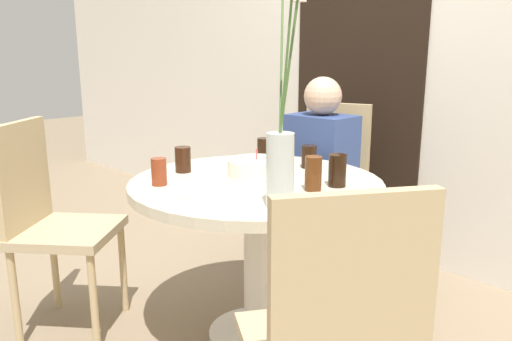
# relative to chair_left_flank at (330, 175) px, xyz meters

# --- Properties ---
(ground_plane) EXTENTS (16.00, 16.00, 0.00)m
(ground_plane) POSITION_rel_chair_left_flank_xyz_m (0.26, -0.86, -0.54)
(ground_plane) COLOR #89755B
(wall_back) EXTENTS (8.00, 0.05, 2.60)m
(wall_back) POSITION_rel_chair_left_flank_xyz_m (0.26, 0.40, 0.76)
(wall_back) COLOR silver
(wall_back) RESTS_ON ground_plane
(doorway_panel) EXTENTS (0.90, 0.01, 2.05)m
(doorway_panel) POSITION_rel_chair_left_flank_xyz_m (-0.10, 0.37, 0.49)
(doorway_panel) COLOR black
(doorway_panel) RESTS_ON ground_plane
(dining_table) EXTENTS (1.03, 1.03, 0.71)m
(dining_table) POSITION_rel_chair_left_flank_xyz_m (0.26, -0.86, 0.05)
(dining_table) COLOR beige
(dining_table) RESTS_ON ground_plane
(chair_left_flank) EXTENTS (0.50, 0.50, 0.94)m
(chair_left_flank) POSITION_rel_chair_left_flank_xyz_m (0.00, 0.00, 0.00)
(chair_left_flank) COLOR tan
(chair_left_flank) RESTS_ON ground_plane
(chair_right_flank) EXTENTS (0.56, 0.56, 0.94)m
(chair_right_flank) POSITION_rel_chair_left_flank_xyz_m (-0.44, -1.44, 0.00)
(chair_right_flank) COLOR tan
(chair_right_flank) RESTS_ON ground_plane
(chair_far_back) EXTENTS (0.55, 0.55, 0.94)m
(chair_far_back) POSITION_rel_chair_left_flank_xyz_m (1.01, -1.36, 0.00)
(chair_far_back) COLOR tan
(chair_far_back) RESTS_ON ground_plane
(birthday_cake) EXTENTS (0.25, 0.25, 0.12)m
(birthday_cake) POSITION_rel_chair_left_flank_xyz_m (0.21, -0.81, 0.21)
(birthday_cake) COLOR white
(birthday_cake) RESTS_ON dining_table
(flower_vase) EXTENTS (0.25, 0.22, 0.78)m
(flower_vase) POSITION_rel_chair_left_flank_xyz_m (0.57, -1.05, 0.44)
(flower_vase) COLOR silver
(flower_vase) RESTS_ON dining_table
(side_plate) EXTENTS (0.18, 0.18, 0.01)m
(side_plate) POSITION_rel_chair_left_flank_xyz_m (0.27, -1.15, 0.18)
(side_plate) COLOR silver
(side_plate) RESTS_ON dining_table
(drink_glass_0) EXTENTS (0.06, 0.06, 0.11)m
(drink_glass_0) POSITION_rel_chair_left_flank_xyz_m (0.04, -1.19, 0.23)
(drink_glass_0) COLOR maroon
(drink_glass_0) RESTS_ON dining_table
(drink_glass_1) EXTENTS (0.06, 0.06, 0.13)m
(drink_glass_1) POSITION_rel_chair_left_flank_xyz_m (0.52, -0.82, 0.24)
(drink_glass_1) COLOR #51280F
(drink_glass_1) RESTS_ON dining_table
(drink_glass_2) EXTENTS (0.07, 0.07, 0.13)m
(drink_glass_2) POSITION_rel_chair_left_flank_xyz_m (0.55, -0.71, 0.24)
(drink_glass_2) COLOR black
(drink_glass_2) RESTS_ON dining_table
(drink_glass_3) EXTENTS (0.07, 0.07, 0.10)m
(drink_glass_3) POSITION_rel_chair_left_flank_xyz_m (0.27, -0.53, 0.23)
(drink_glass_3) COLOR black
(drink_glass_3) RESTS_ON dining_table
(drink_glass_4) EXTENTS (0.07, 0.07, 0.11)m
(drink_glass_4) POSITION_rel_chair_left_flank_xyz_m (-0.07, -0.99, 0.23)
(drink_glass_4) COLOR #33190C
(drink_glass_4) RESTS_ON dining_table
(drink_glass_5) EXTENTS (0.07, 0.07, 0.11)m
(drink_glass_5) POSITION_rel_chair_left_flank_xyz_m (0.02, -0.57, 0.23)
(drink_glass_5) COLOR black
(drink_glass_5) RESTS_ON dining_table
(person_boy) EXTENTS (0.34, 0.24, 1.10)m
(person_boy) POSITION_rel_chair_left_flank_xyz_m (0.05, -0.15, -0.02)
(person_boy) COLOR #383333
(person_boy) RESTS_ON ground_plane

